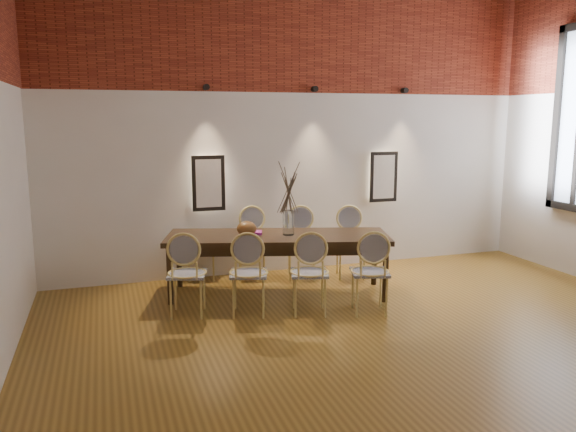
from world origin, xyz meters
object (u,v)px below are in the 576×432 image
object	(u,v)px
chair_near_b	(249,273)
chair_far_c	(302,244)
chair_far_a	(202,245)
bowl	(247,229)
chair_near_d	(370,272)
vase	(288,223)
chair_near_a	(187,274)
dining_table	(278,264)
chair_near_c	(309,272)
book	(251,233)
chair_far_d	(351,243)
chair_far_b	(252,244)

from	to	relation	value
chair_near_b	chair_far_c	bearing A→B (deg)	64.72
chair_far_a	bowl	distance (m)	1.06
chair_near_d	vase	xyz separation A→B (m)	(-0.64, 0.93, 0.43)
chair_near_a	bowl	xyz separation A→B (m)	(0.79, 0.46, 0.37)
dining_table	chair_far_a	distance (m)	1.24
chair_near_c	book	size ratio (longest dim) A/B	3.62
chair_far_a	chair_far_d	size ratio (longest dim) A/B	1.00
chair_near_a	book	world-z (taller)	chair_near_a
chair_near_d	chair_far_a	world-z (taller)	same
chair_near_b	chair_far_a	xyz separation A→B (m)	(-0.25, 1.56, 0.00)
chair_far_a	chair_far_c	size ratio (longest dim) A/B	1.00
vase	book	bearing A→B (deg)	156.21
chair_far_a	vase	size ratio (longest dim) A/B	3.13
chair_far_d	vase	xyz separation A→B (m)	(-1.04, -0.44, 0.43)
chair_near_b	bowl	size ratio (longest dim) A/B	3.92
chair_near_c	chair_near_d	size ratio (longest dim) A/B	1.00
book	chair_near_d	bearing A→B (deg)	-46.33
dining_table	chair_far_d	world-z (taller)	chair_far_d
chair_near_d	chair_far_c	bearing A→B (deg)	115.28
chair_near_a	chair_near_b	world-z (taller)	same
chair_far_d	vase	distance (m)	1.21
dining_table	chair_near_a	distance (m)	1.24
chair_near_c	bowl	bearing A→B (deg)	137.11
vase	bowl	world-z (taller)	vase
chair_near_b	chair_near_d	bearing A→B (deg)	0.00
chair_far_c	vase	world-z (taller)	vase
chair_near_a	book	bearing A→B (deg)	48.41
chair_near_b	bowl	distance (m)	0.76
chair_near_a	chair_near_b	size ratio (longest dim) A/B	1.00
dining_table	chair_far_b	size ratio (longest dim) A/B	2.87
dining_table	chair_near_b	bearing A→B (deg)	-115.28
chair_far_c	chair_far_d	xyz separation A→B (m)	(0.65, -0.19, 0.00)
chair_far_c	chair_near_a	bearing A→B (deg)	46.63
chair_far_c	chair_far_a	bearing A→B (deg)	0.00
chair_near_a	bowl	world-z (taller)	chair_near_a
chair_far_c	chair_near_d	bearing A→B (deg)	115.28
chair_far_a	book	xyz separation A→B (m)	(0.48, -0.82, 0.30)
chair_near_b	bowl	bearing A→B (deg)	93.46
bowl	chair_near_c	bearing A→B (deg)	-59.11
chair_far_b	book	bearing A→B (deg)	91.14
chair_near_a	chair_far_b	bearing A→B (deg)	64.72
chair_near_b	chair_far_a	world-z (taller)	same
chair_near_c	vase	bearing A→B (deg)	106.06
bowl	dining_table	bearing A→B (deg)	-8.66
chair_far_d	chair_far_a	bearing A→B (deg)	-0.00
book	chair_far_a	bearing A→B (deg)	120.24
chair_far_b	dining_table	bearing A→B (deg)	115.28
chair_far_b	book	size ratio (longest dim) A/B	3.62
chair_far_b	chair_far_c	xyz separation A→B (m)	(0.65, -0.19, 0.00)
chair_near_b	chair_far_b	xyz separation A→B (m)	(0.40, 1.37, 0.00)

